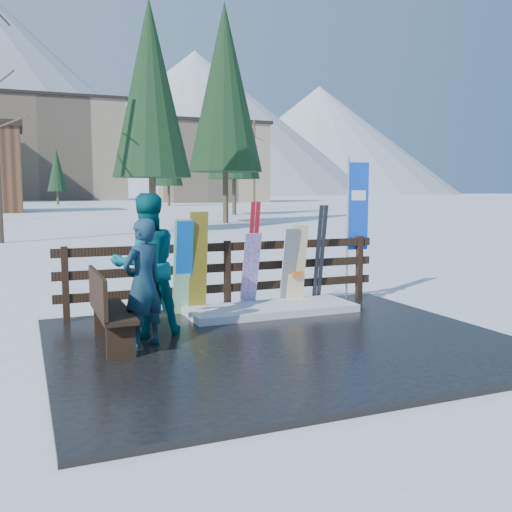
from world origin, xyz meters
name	(u,v)px	position (x,y,z in m)	size (l,w,h in m)	color
ground	(282,345)	(0.00, 0.00, 0.00)	(700.00, 700.00, 0.00)	white
deck	(282,342)	(0.00, 0.00, 0.04)	(6.00, 5.00, 0.08)	black
fence	(227,270)	(0.00, 2.20, 0.74)	(5.60, 0.10, 1.15)	black
snow_patch	(271,309)	(0.55, 1.60, 0.14)	(2.76, 1.00, 0.12)	white
bench	(107,307)	(-2.22, 0.52, 0.60)	(0.41, 1.50, 0.97)	black
snowboard_0	(184,268)	(-0.81, 1.98, 0.84)	(0.27, 0.03, 1.54)	blue
snowboard_1	(182,267)	(-0.84, 1.98, 0.85)	(0.28, 0.03, 1.56)	white
snowboard_2	(198,263)	(-0.58, 1.98, 0.91)	(0.29, 0.03, 1.66)	yellow
snowboard_3	(250,271)	(0.33, 1.98, 0.73)	(0.28, 0.03, 1.33)	silver
snowboard_4	(289,267)	(1.05, 1.98, 0.75)	(0.26, 0.03, 1.37)	black
snowboard_5	(297,265)	(1.20, 1.98, 0.78)	(0.32, 0.03, 1.42)	white
ski_pair_a	(253,255)	(0.40, 2.05, 0.98)	(0.16, 0.33, 1.81)	#A81422
ski_pair_b	(320,254)	(1.68, 2.05, 0.95)	(0.17, 0.28, 1.74)	black
rental_flag	(356,211)	(2.53, 2.25, 1.69)	(0.45, 0.04, 2.60)	silver
person_front	(143,283)	(-1.78, 0.37, 0.90)	(0.60, 0.39, 1.64)	navy
person_back	(146,265)	(-1.62, 0.94, 1.06)	(0.95, 0.74, 1.96)	#085E66
resort_buildings	(42,152)	(1.03, 115.41, 9.81)	(73.00, 87.60, 22.60)	tan
trees	(110,148)	(4.34, 45.37, 5.80)	(42.09, 68.59, 13.12)	#382B1E
mountains	(1,99)	(-10.50, 328.41, 50.20)	(520.00, 260.00, 120.00)	white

